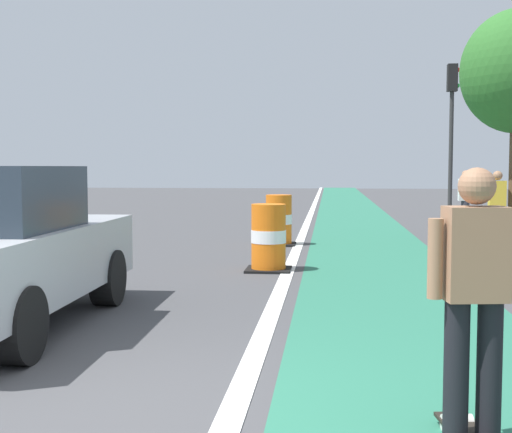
{
  "coord_description": "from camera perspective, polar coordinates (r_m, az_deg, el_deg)",
  "views": [
    {
      "loc": [
        1.55,
        -4.55,
        1.69
      ],
      "look_at": [
        0.69,
        3.61,
        1.1
      ],
      "focal_mm": 48.33,
      "sensor_mm": 36.0,
      "label": 1
    }
  ],
  "objects": [
    {
      "name": "ground_plane",
      "position": [
        5.09,
        -12.49,
        -15.37
      ],
      "size": [
        100.0,
        100.0,
        0.0
      ],
      "primitive_type": "plane",
      "color": "#424244"
    },
    {
      "name": "pedestrian_waiting",
      "position": [
        15.44,
        19.31,
        0.82
      ],
      "size": [
        0.34,
        0.2,
        1.61
      ],
      "color": "#33333D",
      "rests_on": "ground"
    },
    {
      "name": "lane_divider_stripe",
      "position": [
        16.65,
        3.79,
        -1.7
      ],
      "size": [
        0.2,
        80.0,
        0.01
      ],
      "primitive_type": "cube",
      "color": "silver",
      "rests_on": "ground"
    },
    {
      "name": "bike_lane_strip",
      "position": [
        16.65,
        8.96,
        -1.74
      ],
      "size": [
        2.5,
        80.0,
        0.01
      ],
      "primitive_type": "cube",
      "color": "#286B51",
      "rests_on": "ground"
    },
    {
      "name": "traffic_barrel_mid",
      "position": [
        14.9,
        1.89,
        -0.34
      ],
      "size": [
        0.73,
        0.73,
        1.09
      ],
      "color": "orange",
      "rests_on": "ground"
    },
    {
      "name": "traffic_light_corner",
      "position": [
        24.11,
        15.9,
        8.27
      ],
      "size": [
        0.41,
        0.32,
        5.1
      ],
      "color": "#2D2D2D",
      "rests_on": "ground"
    },
    {
      "name": "skateboarder_on_lane",
      "position": [
        4.32,
        17.62,
        -6.48
      ],
      "size": [
        0.57,
        0.82,
        1.69
      ],
      "color": "black",
      "rests_on": "ground"
    },
    {
      "name": "traffic_barrel_front",
      "position": [
        11.2,
        1.04,
        -1.82
      ],
      "size": [
        0.73,
        0.73,
        1.09
      ],
      "color": "orange",
      "rests_on": "ground"
    },
    {
      "name": "pedestrian_crossing",
      "position": [
        17.76,
        16.94,
        1.27
      ],
      "size": [
        0.34,
        0.2,
        1.61
      ],
      "color": "#33333D",
      "rests_on": "ground"
    }
  ]
}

